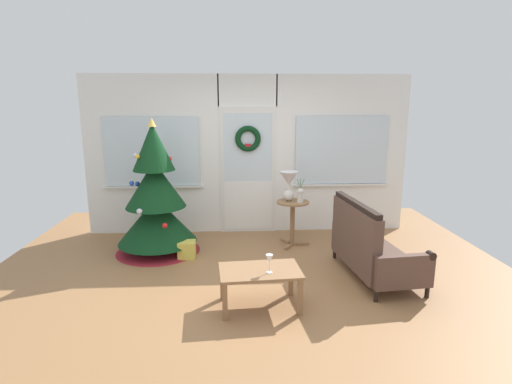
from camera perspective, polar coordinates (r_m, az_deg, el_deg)
ground_plane at (r=4.94m, az=-0.24°, el=-12.80°), size 6.76×6.76×0.00m
back_wall_with_door at (r=6.60m, az=-1.16°, el=5.26°), size 5.20×0.19×2.55m
christmas_tree at (r=5.91m, az=-13.88°, el=-1.47°), size 1.20×1.20×1.91m
settee_sofa at (r=5.20m, az=15.61°, el=-7.50°), size 0.85×1.47×0.96m
side_table at (r=6.07m, az=5.16°, el=-3.12°), size 0.50×0.48×0.68m
table_lamp at (r=5.99m, az=4.62°, el=1.41°), size 0.28×0.28×0.44m
flower_vase at (r=5.95m, az=6.25°, el=-0.34°), size 0.11×0.10×0.35m
coffee_table at (r=4.30m, az=0.56°, el=-11.61°), size 0.88×0.58×0.42m
wine_glass at (r=4.15m, az=1.90°, el=-9.48°), size 0.08×0.08×0.20m
gift_box at (r=5.75m, az=-9.70°, el=-7.99°), size 0.24×0.21×0.24m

